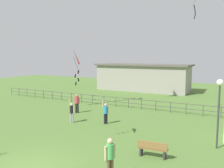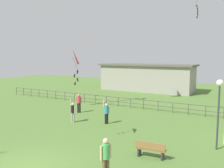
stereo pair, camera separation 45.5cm
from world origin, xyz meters
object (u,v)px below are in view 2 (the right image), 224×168
object	(u,v)px
lamppost	(219,98)
park_bench	(151,149)
person_0	(106,112)
person_2	(73,111)
person_4	(106,156)
kite_0	(73,59)
person_3	(79,102)

from	to	relation	value
lamppost	park_bench	xyz separation A→B (m)	(-2.75, -2.82, -2.38)
lamppost	person_0	size ratio (longest dim) A/B	2.10
person_0	person_2	size ratio (longest dim) A/B	1.04
person_4	kite_0	bearing A→B (deg)	145.00
person_2	person_3	xyz separation A→B (m)	(-1.53, 2.76, 0.09)
person_2	person_3	distance (m)	3.16
lamppost	person_3	distance (m)	12.33
person_0	person_3	bearing A→B (deg)	155.33
person_4	lamppost	bearing A→B (deg)	57.24
person_0	person_3	distance (m)	4.38
park_bench	person_4	xyz separation A→B (m)	(-0.89, -2.85, 0.54)
lamppost	kite_0	xyz separation A→B (m)	(-7.36, -3.07, 2.09)
park_bench	person_4	world-z (taller)	person_4
park_bench	person_3	world-z (taller)	person_3
lamppost	person_2	world-z (taller)	lamppost
park_bench	kite_0	xyz separation A→B (m)	(-4.60, -0.26, 4.47)
lamppost	person_4	xyz separation A→B (m)	(-3.65, -5.67, -1.84)
kite_0	person_2	bearing A→B (deg)	129.76
lamppost	person_3	size ratio (longest dim) A/B	2.25
park_bench	person_0	size ratio (longest dim) A/B	0.84
lamppost	park_bench	distance (m)	4.60
person_3	person_4	distance (m)	12.00
lamppost	person_2	bearing A→B (deg)	177.78
person_2	person_4	bearing A→B (deg)	-42.61
person_3	kite_0	xyz separation A→B (m)	(4.41, -6.23, 3.96)
lamppost	kite_0	bearing A→B (deg)	-157.33
person_0	person_4	world-z (taller)	person_0
person_0	person_2	bearing A→B (deg)	-159.17
lamppost	kite_0	world-z (taller)	kite_0
person_0	kite_0	xyz separation A→B (m)	(0.44, -4.40, 4.02)
person_3	lamppost	bearing A→B (deg)	-15.02
person_3	person_2	bearing A→B (deg)	-61.07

